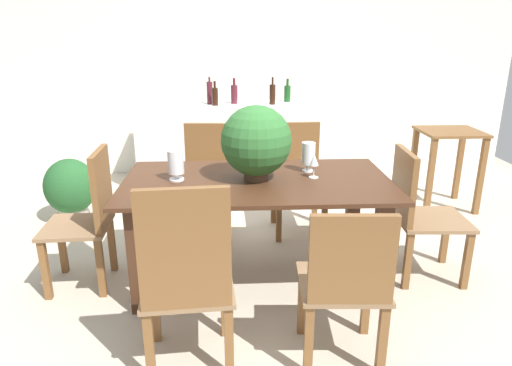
% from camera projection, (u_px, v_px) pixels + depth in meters
% --- Properties ---
extents(ground_plane, '(7.04, 7.04, 0.00)m').
position_uv_depth(ground_plane, '(256.00, 271.00, 3.39)').
color(ground_plane, '#BCB29E').
extents(back_wall, '(6.40, 0.10, 2.60)m').
position_uv_depth(back_wall, '(245.00, 65.00, 5.44)').
color(back_wall, silver).
rests_on(back_wall, ground).
extents(dining_table, '(1.77, 0.97, 0.74)m').
position_uv_depth(dining_table, '(257.00, 200.00, 3.10)').
color(dining_table, '#422616').
rests_on(dining_table, ground).
extents(chair_head_end, '(0.44, 0.45, 0.95)m').
position_uv_depth(chair_head_end, '(90.00, 214.00, 3.08)').
color(chair_head_end, brown).
rests_on(chair_head_end, ground).
extents(chair_near_right, '(0.46, 0.45, 0.90)m').
position_uv_depth(chair_near_right, '(346.00, 281.00, 2.29)').
color(chair_near_right, brown).
rests_on(chair_near_right, ground).
extents(chair_far_left, '(0.46, 0.51, 0.93)m').
position_uv_depth(chair_far_left, '(206.00, 174.00, 3.98)').
color(chair_far_left, brown).
rests_on(chair_far_left, ground).
extents(chair_far_right, '(0.47, 0.48, 0.93)m').
position_uv_depth(chair_far_right, '(297.00, 172.00, 4.02)').
color(chair_far_right, brown).
rests_on(chair_far_right, ground).
extents(chair_near_left, '(0.49, 0.46, 1.04)m').
position_uv_depth(chair_near_left, '(187.00, 275.00, 2.22)').
color(chair_near_left, brown).
rests_on(chair_near_left, ground).
extents(chair_foot_end, '(0.50, 0.48, 0.92)m').
position_uv_depth(chair_foot_end, '(417.00, 209.00, 3.19)').
color(chair_foot_end, brown).
rests_on(chair_foot_end, ground).
extents(flower_centerpiece, '(0.46, 0.46, 0.49)m').
position_uv_depth(flower_centerpiece, '(256.00, 142.00, 2.99)').
color(flower_centerpiece, '#4C3828').
rests_on(flower_centerpiece, dining_table).
extents(crystal_vase_left, '(0.10, 0.10, 0.20)m').
position_uv_depth(crystal_vase_left, '(176.00, 163.00, 3.01)').
color(crystal_vase_left, silver).
rests_on(crystal_vase_left, dining_table).
extents(crystal_vase_center_near, '(0.09, 0.09, 0.21)m').
position_uv_depth(crystal_vase_center_near, '(308.00, 154.00, 3.19)').
color(crystal_vase_center_near, silver).
rests_on(crystal_vase_center_near, dining_table).
extents(wine_glass, '(0.06, 0.06, 0.16)m').
position_uv_depth(wine_glass, '(314.00, 161.00, 3.06)').
color(wine_glass, silver).
rests_on(wine_glass, dining_table).
extents(kitchen_counter, '(1.82, 0.54, 0.93)m').
position_uv_depth(kitchen_counter, '(222.00, 145.00, 5.15)').
color(kitchen_counter, white).
rests_on(kitchen_counter, ground).
extents(wine_bottle_tall, '(0.07, 0.07, 0.27)m').
position_uv_depth(wine_bottle_tall, '(234.00, 94.00, 4.95)').
color(wine_bottle_tall, '#511E28').
rests_on(wine_bottle_tall, kitchen_counter).
extents(wine_bottle_green, '(0.06, 0.06, 0.29)m').
position_uv_depth(wine_bottle_green, '(210.00, 92.00, 4.93)').
color(wine_bottle_green, '#511E28').
rests_on(wine_bottle_green, kitchen_counter).
extents(wine_bottle_dark, '(0.06, 0.06, 0.29)m').
position_uv_depth(wine_bottle_dark, '(272.00, 94.00, 4.90)').
color(wine_bottle_dark, black).
rests_on(wine_bottle_dark, kitchen_counter).
extents(wine_bottle_amber, '(0.07, 0.07, 0.25)m').
position_uv_depth(wine_bottle_amber, '(287.00, 93.00, 5.09)').
color(wine_bottle_amber, '#194C1E').
rests_on(wine_bottle_amber, kitchen_counter).
extents(wine_bottle_clear, '(0.06, 0.06, 0.25)m').
position_uv_depth(wine_bottle_clear, '(215.00, 96.00, 4.83)').
color(wine_bottle_clear, black).
rests_on(wine_bottle_clear, kitchen_counter).
extents(side_table, '(0.56, 0.51, 0.78)m').
position_uv_depth(side_table, '(448.00, 152.00, 4.47)').
color(side_table, brown).
rests_on(side_table, ground).
extents(potted_plant_floor, '(0.46, 0.46, 0.59)m').
position_uv_depth(potted_plant_floor, '(71.00, 188.00, 4.21)').
color(potted_plant_floor, '#9E9384').
rests_on(potted_plant_floor, ground).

